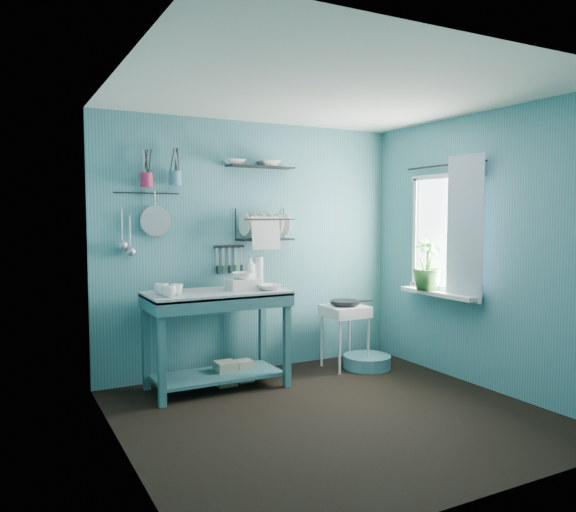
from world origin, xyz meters
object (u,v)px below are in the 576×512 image
mug_left (169,291)px  utensil_cup_teal (175,178)px  soap_bottle (250,271)px  mug_mid (177,289)px  hotplate_stand (345,337)px  utensil_cup_magenta (146,180)px  floor_basin (367,362)px  work_counter (217,340)px  wash_tub (243,284)px  mug_right (162,289)px  storage_tin_small (244,371)px  water_bottle (259,271)px  dish_rack (265,224)px  storage_tin_large (226,373)px  potted_plant (427,264)px  colander (155,221)px  frying_pan (345,302)px

mug_left → utensil_cup_teal: (0.22, 0.51, 0.97)m
utensil_cup_teal → soap_bottle: bearing=-12.6°
mug_mid → hotplate_stand: (1.78, 0.08, -0.61)m
mug_left → hotplate_stand: size_ratio=0.19×
utensil_cup_magenta → floor_basin: utensil_cup_magenta is taller
utensil_cup_magenta → work_counter: bearing=-33.8°
wash_tub → mug_mid: bearing=-176.4°
mug_right → floor_basin: 2.28m
hotplate_stand → floor_basin: bearing=-34.8°
mug_left → storage_tin_small: (0.78, 0.24, -0.84)m
storage_tin_small → floor_basin: (1.31, -0.16, -0.04)m
water_bottle → floor_basin: water_bottle is taller
mug_left → storage_tin_small: size_ratio=0.61×
mug_right → floor_basin: mug_right is taller
dish_rack → storage_tin_large: bearing=-158.3°
wash_tub → utensil_cup_teal: (-0.51, 0.37, 0.97)m
hotplate_stand → storage_tin_small: bearing=168.3°
wash_tub → work_counter: bearing=175.4°
water_bottle → storage_tin_small: size_ratio=1.40×
mug_right → potted_plant: bearing=-10.7°
mug_mid → mug_left: bearing=-135.0°
mug_mid → water_bottle: 0.95m
potted_plant → utensil_cup_magenta: bearing=162.0°
utensil_cup_teal → colander: (-0.18, 0.03, -0.39)m
mug_mid → mug_right: bearing=153.4°
mug_right → utensil_cup_magenta: (-0.03, 0.35, 0.95)m
water_bottle → hotplate_stand: size_ratio=0.43×
soap_bottle → hotplate_stand: (0.98, -0.18, -0.71)m
mug_mid → mug_right: 0.13m
work_counter → wash_tub: bearing=-2.5°
storage_tin_large → water_bottle: bearing=22.0°
wash_tub → frying_pan: size_ratio=0.93×
floor_basin → potted_plant: bearing=-43.1°
colander → utensil_cup_teal: bearing=-9.3°
soap_bottle → frying_pan: size_ratio=1.00×
frying_pan → floor_basin: (0.21, -0.10, -0.62)m
work_counter → dish_rack: dish_rack is taller
mug_left → storage_tin_small: 1.17m
utensil_cup_magenta → utensil_cup_teal: size_ratio=1.00×
mug_left → storage_tin_large: 1.03m
mug_mid → soap_bottle: bearing=18.0°
hotplate_stand → storage_tin_large: size_ratio=2.94×
mug_left → storage_tin_large: (0.58, 0.21, -0.83)m
utensil_cup_magenta → storage_tin_large: size_ratio=0.59×
potted_plant → wash_tub: bearing=165.5°
mug_right → floor_basin: bearing=-2.2°
frying_pan → utensil_cup_magenta: bearing=170.3°
soap_bottle → hotplate_stand: bearing=-10.3°
mug_right → frying_pan: mug_right is taller
mug_mid → dish_rack: 1.20m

